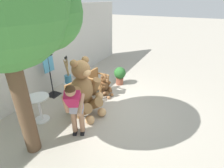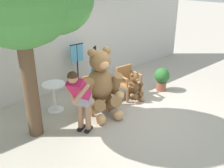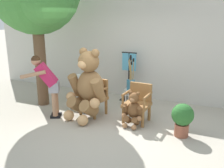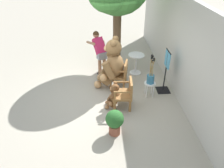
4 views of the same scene
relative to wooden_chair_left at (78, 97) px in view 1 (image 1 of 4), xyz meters
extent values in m
plane|color=#A8A091|center=(0.54, -0.68, -0.46)|extent=(60.00, 60.00, 0.00)
cube|color=beige|center=(0.54, 1.72, 0.94)|extent=(10.00, 0.16, 2.80)
cube|color=olive|center=(-0.02, -0.06, -0.06)|extent=(0.67, 0.64, 0.07)
cylinder|color=olive|center=(-0.29, -0.21, -0.28)|extent=(0.07, 0.07, 0.37)
cylinder|color=olive|center=(0.16, -0.32, -0.28)|extent=(0.07, 0.07, 0.37)
cylinder|color=olive|center=(-0.19, 0.20, -0.28)|extent=(0.07, 0.07, 0.37)
cylinder|color=olive|center=(0.26, 0.09, -0.28)|extent=(0.07, 0.07, 0.37)
cube|color=olive|center=(0.04, 0.16, 0.19)|extent=(0.52, 0.18, 0.42)
cylinder|color=olive|center=(-0.26, 0.00, 0.20)|extent=(0.17, 0.48, 0.06)
cylinder|color=olive|center=(-0.31, -0.20, 0.09)|extent=(0.05, 0.05, 0.22)
cylinder|color=olive|center=(0.23, -0.12, 0.20)|extent=(0.17, 0.48, 0.06)
cylinder|color=olive|center=(0.18, -0.32, 0.09)|extent=(0.05, 0.05, 0.22)
cube|color=olive|center=(1.09, -0.06, -0.06)|extent=(0.59, 0.56, 0.07)
cylinder|color=olive|center=(0.85, -0.25, -0.28)|extent=(0.07, 0.07, 0.37)
cylinder|color=olive|center=(1.31, -0.28, -0.28)|extent=(0.07, 0.07, 0.37)
cylinder|color=olive|center=(0.88, 0.16, -0.28)|extent=(0.07, 0.07, 0.37)
cylinder|color=olive|center=(1.33, 0.13, -0.28)|extent=(0.07, 0.07, 0.37)
cube|color=olive|center=(1.11, 0.17, 0.19)|extent=(0.52, 0.09, 0.42)
cylinder|color=olive|center=(0.84, -0.04, 0.20)|extent=(0.09, 0.48, 0.06)
cylinder|color=olive|center=(0.83, -0.25, 0.09)|extent=(0.05, 0.05, 0.22)
cylinder|color=olive|center=(1.34, -0.08, 0.20)|extent=(0.09, 0.48, 0.06)
cylinder|color=olive|center=(1.33, -0.29, 0.09)|extent=(0.05, 0.05, 0.22)
ellipsoid|color=olive|center=(-0.02, -0.18, 0.28)|extent=(0.78, 0.71, 0.77)
sphere|color=olive|center=(-0.02, -0.22, 0.87)|extent=(0.49, 0.49, 0.49)
ellipsoid|color=tan|center=(-0.07, -0.42, 0.83)|extent=(0.27, 0.23, 0.18)
sphere|color=black|center=(-0.07, -0.42, 0.85)|extent=(0.07, 0.07, 0.07)
sphere|color=olive|center=(-0.20, -0.15, 1.08)|extent=(0.19, 0.19, 0.19)
sphere|color=olive|center=(0.16, -0.24, 1.08)|extent=(0.19, 0.19, 0.19)
cylinder|color=olive|center=(-0.39, -0.22, 0.28)|extent=(0.31, 0.46, 0.58)
sphere|color=tan|center=(-0.45, -0.36, 0.02)|extent=(0.23, 0.23, 0.23)
cylinder|color=olive|center=(0.30, -0.39, 0.28)|extent=(0.31, 0.46, 0.58)
sphere|color=tan|center=(0.28, -0.54, 0.02)|extent=(0.23, 0.23, 0.23)
cylinder|color=olive|center=(-0.28, -0.40, -0.14)|extent=(0.39, 0.53, 0.45)
sphere|color=tan|center=(-0.36, -0.62, -0.34)|extent=(0.24, 0.24, 0.24)
cylinder|color=olive|center=(0.12, -0.50, -0.14)|extent=(0.39, 0.53, 0.45)
sphere|color=tan|center=(0.08, -0.73, -0.34)|extent=(0.24, 0.24, 0.24)
ellipsoid|color=brown|center=(1.09, -0.24, -0.11)|extent=(0.33, 0.29, 0.37)
sphere|color=brown|center=(1.09, -0.26, 0.17)|extent=(0.23, 0.23, 0.23)
ellipsoid|color=#A47148|center=(1.08, -0.36, 0.15)|extent=(0.11, 0.09, 0.09)
sphere|color=black|center=(1.08, -0.36, 0.16)|extent=(0.03, 0.03, 0.03)
sphere|color=brown|center=(1.00, -0.24, 0.27)|extent=(0.09, 0.09, 0.09)
sphere|color=brown|center=(1.18, -0.25, 0.27)|extent=(0.09, 0.09, 0.09)
cylinder|color=brown|center=(0.92, -0.29, -0.11)|extent=(0.12, 0.21, 0.28)
sphere|color=#A47148|center=(0.90, -0.36, -0.23)|extent=(0.11, 0.11, 0.11)
cylinder|color=brown|center=(1.26, -0.31, -0.11)|extent=(0.12, 0.21, 0.28)
sphere|color=#A47148|center=(1.26, -0.39, -0.23)|extent=(0.11, 0.11, 0.11)
cylinder|color=brown|center=(0.99, -0.37, -0.31)|extent=(0.15, 0.23, 0.21)
sphere|color=#A47148|center=(0.97, -0.48, -0.40)|extent=(0.12, 0.12, 0.12)
cylinder|color=brown|center=(1.18, -0.38, -0.31)|extent=(0.15, 0.23, 0.21)
sphere|color=#A47148|center=(1.18, -0.49, -0.40)|extent=(0.12, 0.12, 0.12)
cube|color=black|center=(-0.80, -0.48, -0.43)|extent=(0.25, 0.19, 0.06)
cylinder|color=#A37556|center=(-0.80, -0.48, 0.01)|extent=(0.12, 0.12, 0.82)
cube|color=black|center=(-0.72, -0.64, -0.43)|extent=(0.25, 0.19, 0.06)
cylinder|color=#A37556|center=(-0.72, -0.64, 0.01)|extent=(0.12, 0.12, 0.82)
cube|color=gray|center=(-0.76, -0.56, 0.29)|extent=(0.33, 0.37, 0.24)
cube|color=#B21E4C|center=(-0.91, -0.63, 0.57)|extent=(0.58, 0.50, 0.55)
sphere|color=#A37556|center=(-1.09, -0.73, 0.90)|extent=(0.21, 0.21, 0.21)
sphere|color=#382314|center=(-1.09, -0.73, 0.92)|extent=(0.21, 0.21, 0.21)
cylinder|color=#A37556|center=(-1.04, -0.92, 0.62)|extent=(0.54, 0.33, 0.20)
cylinder|color=#A37556|center=(-0.99, -0.47, 0.45)|extent=(0.25, 0.18, 0.50)
cylinder|color=white|center=(0.63, 0.82, -0.02)|extent=(0.34, 0.34, 0.03)
cylinder|color=white|center=(0.73, 0.92, -0.25)|extent=(0.04, 0.04, 0.43)
cylinder|color=white|center=(0.53, 0.92, -0.25)|extent=(0.04, 0.04, 0.43)
cylinder|color=white|center=(0.73, 0.72, -0.25)|extent=(0.04, 0.04, 0.43)
cylinder|color=white|center=(0.53, 0.72, -0.25)|extent=(0.04, 0.04, 0.43)
cylinder|color=teal|center=(0.63, 0.82, 0.13)|extent=(0.22, 0.22, 0.26)
cylinder|color=#997A47|center=(0.63, 0.79, 0.45)|extent=(0.09, 0.03, 0.76)
cylinder|color=black|center=(0.63, 0.79, 0.87)|extent=(0.05, 0.04, 0.08)
cylinder|color=#997A47|center=(0.64, 0.82, 0.37)|extent=(0.03, 0.11, 0.59)
cylinder|color=black|center=(0.64, 0.82, 0.70)|extent=(0.04, 0.06, 0.09)
cylinder|color=#997A47|center=(0.62, 0.79, 0.43)|extent=(0.15, 0.06, 0.70)
cylinder|color=black|center=(0.62, 0.79, 0.82)|extent=(0.06, 0.05, 0.09)
cylinder|color=#997A47|center=(0.61, 0.82, 0.44)|extent=(0.02, 0.18, 0.71)
cylinder|color=black|center=(0.61, 0.82, 0.83)|extent=(0.04, 0.06, 0.09)
cylinder|color=#997A47|center=(0.68, 0.85, 0.41)|extent=(0.06, 0.09, 0.67)
cylinder|color=black|center=(0.68, 0.85, 0.78)|extent=(0.05, 0.05, 0.09)
cylinder|color=silver|center=(-0.79, 0.63, 0.24)|extent=(0.56, 0.56, 0.03)
cylinder|color=silver|center=(-0.79, 0.63, -0.12)|extent=(0.07, 0.07, 0.69)
cylinder|color=silver|center=(-0.79, 0.63, -0.45)|extent=(0.40, 0.40, 0.03)
cylinder|color=brown|center=(-1.60, 0.03, 0.72)|extent=(0.29, 0.29, 2.36)
sphere|color=#3D7F38|center=(-1.04, -0.31, 2.29)|extent=(1.34, 1.34, 1.34)
cylinder|color=brown|center=(2.14, -0.35, -0.33)|extent=(0.28, 0.28, 0.26)
sphere|color=#286028|center=(2.14, -0.35, 0.00)|extent=(0.44, 0.44, 0.44)
cube|color=black|center=(0.39, 1.33, -0.45)|extent=(0.40, 0.40, 0.02)
cylinder|color=black|center=(0.39, 1.33, 0.21)|extent=(0.04, 0.04, 1.35)
cylinder|color=black|center=(0.39, 1.33, 0.89)|extent=(0.44, 0.03, 0.03)
cube|color=#4C99BF|center=(0.39, 1.33, 0.63)|extent=(0.40, 0.03, 0.48)
camera|label=1|loc=(-3.37, -2.74, 2.50)|focal=28.00mm
camera|label=2|loc=(-3.38, -4.39, 2.59)|focal=40.00mm
camera|label=3|loc=(2.72, -5.09, 1.91)|focal=40.00mm
camera|label=4|loc=(6.00, -0.68, 3.45)|focal=35.00mm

